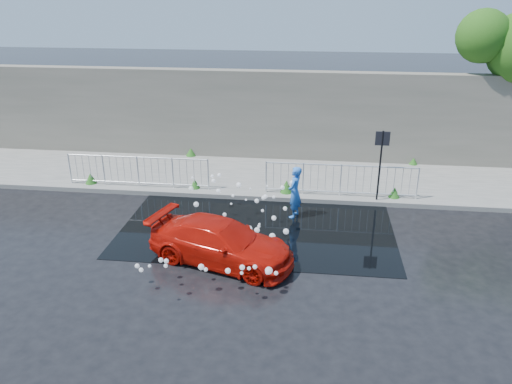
% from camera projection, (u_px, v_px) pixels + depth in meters
% --- Properties ---
extents(ground, '(90.00, 90.00, 0.00)m').
position_uv_depth(ground, '(236.00, 240.00, 14.15)').
color(ground, black).
rests_on(ground, ground).
extents(pavement, '(30.00, 4.00, 0.15)m').
position_uv_depth(pavement, '(257.00, 176.00, 18.71)').
color(pavement, '#5B5B57').
rests_on(pavement, ground).
extents(curb, '(30.00, 0.25, 0.16)m').
position_uv_depth(curb, '(250.00, 197.00, 16.87)').
color(curb, '#5B5B57').
rests_on(curb, ground).
extents(retaining_wall, '(30.00, 0.60, 3.50)m').
position_uv_depth(retaining_wall, '(264.00, 115.00, 20.03)').
color(retaining_wall, '#5D5A4E').
rests_on(retaining_wall, pavement).
extents(puddle, '(8.00, 5.00, 0.01)m').
position_uv_depth(puddle, '(258.00, 226.00, 15.01)').
color(puddle, black).
rests_on(puddle, ground).
extents(sign_post, '(0.45, 0.06, 2.50)m').
position_uv_depth(sign_post, '(381.00, 154.00, 15.87)').
color(sign_post, black).
rests_on(sign_post, ground).
extents(railing_left, '(5.05, 0.05, 1.10)m').
position_uv_depth(railing_left, '(138.00, 170.00, 17.39)').
color(railing_left, silver).
rests_on(railing_left, pavement).
extents(railing_right, '(5.05, 0.05, 1.10)m').
position_uv_depth(railing_right, '(341.00, 179.00, 16.61)').
color(railing_right, silver).
rests_on(railing_right, pavement).
extents(weeds, '(12.17, 3.93, 0.43)m').
position_uv_depth(weeds, '(249.00, 176.00, 18.04)').
color(weeds, '#124516').
rests_on(weeds, pavement).
extents(water_spray, '(3.67, 5.60, 1.11)m').
position_uv_depth(water_spray, '(237.00, 221.00, 13.86)').
color(water_spray, white).
rests_on(water_spray, ground).
extents(red_car, '(4.16, 2.65, 1.12)m').
position_uv_depth(red_car, '(221.00, 242.00, 12.87)').
color(red_car, '#B71107').
rests_on(red_car, ground).
extents(person, '(0.55, 0.69, 1.64)m').
position_uv_depth(person, '(295.00, 192.00, 15.31)').
color(person, blue).
rests_on(person, ground).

